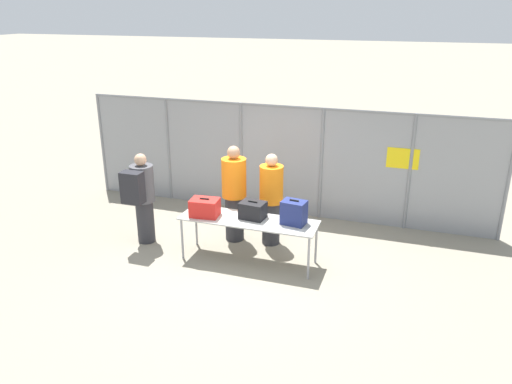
{
  "coord_description": "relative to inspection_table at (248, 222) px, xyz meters",
  "views": [
    {
      "loc": [
        2.66,
        -7.38,
        4.15
      ],
      "look_at": [
        0.03,
        0.5,
        1.05
      ],
      "focal_mm": 35.0,
      "sensor_mm": 36.0,
      "label": 1
    }
  ],
  "objects": [
    {
      "name": "security_worker_near",
      "position": [
        0.16,
        0.78,
        0.17
      ],
      "size": [
        0.43,
        0.43,
        1.73
      ],
      "rotation": [
        0.0,
        0.0,
        3.18
      ],
      "color": "#2D2D33",
      "rests_on": "ground_plane"
    },
    {
      "name": "inspection_table",
      "position": [
        0.0,
        0.0,
        0.0
      ],
      "size": [
        2.35,
        0.7,
        0.78
      ],
      "color": "#B2B2AD",
      "rests_on": "ground_plane"
    },
    {
      "name": "suitcase_navy",
      "position": [
        0.77,
        0.07,
        0.25
      ],
      "size": [
        0.43,
        0.34,
        0.42
      ],
      "color": "navy",
      "rests_on": "inspection_table"
    },
    {
      "name": "suitcase_black",
      "position": [
        0.05,
        0.08,
        0.2
      ],
      "size": [
        0.44,
        0.35,
        0.31
      ],
      "color": "black",
      "rests_on": "inspection_table"
    },
    {
      "name": "utility_trailer",
      "position": [
        1.31,
        3.6,
        -0.34
      ],
      "size": [
        3.96,
        2.13,
        0.64
      ],
      "color": "#4C6B47",
      "rests_on": "ground_plane"
    },
    {
      "name": "suitcase_red",
      "position": [
        -0.76,
        -0.09,
        0.2
      ],
      "size": [
        0.51,
        0.38,
        0.32
      ],
      "color": "red",
      "rests_on": "inspection_table"
    },
    {
      "name": "fence_section",
      "position": [
        -0.08,
        2.27,
        0.48
      ],
      "size": [
        8.67,
        0.07,
        2.31
      ],
      "color": "gray",
      "rests_on": "ground_plane"
    },
    {
      "name": "traveler_hooded",
      "position": [
        -2.07,
        0.06,
        0.21
      ],
      "size": [
        0.42,
        0.65,
        1.71
      ],
      "rotation": [
        0.0,
        0.0,
        0.23
      ],
      "color": "#2D2D33",
      "rests_on": "ground_plane"
    },
    {
      "name": "ground_plane",
      "position": [
        -0.09,
        0.1,
        -0.72
      ],
      "size": [
        120.0,
        120.0,
        0.0
      ],
      "primitive_type": "plane",
      "color": "gray"
    },
    {
      "name": "security_worker_far",
      "position": [
        -0.53,
        0.72,
        0.22
      ],
      "size": [
        0.45,
        0.45,
        1.82
      ],
      "rotation": [
        0.0,
        0.0,
        2.99
      ],
      "color": "#2D2D33",
      "rests_on": "ground_plane"
    }
  ]
}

